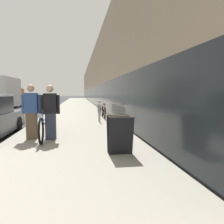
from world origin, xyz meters
The scene contains 10 objects.
sidewalk_slab centered at (5.21, 21.00, 0.08)m, with size 4.07×70.00×0.16m.
storefront_facade centered at (12.28, 29.00, 3.41)m, with size 10.01×70.00×6.84m.
tandem_bicycle centered at (4.35, 2.61, 0.56)m, with size 0.52×2.73×0.95m.
person_rider centered at (4.53, 2.27, 0.99)m, with size 0.56×0.22×1.66m.
person_bystander centered at (3.94, 2.45, 1.00)m, with size 0.57×0.22×1.67m.
bike_rack_hoop centered at (6.38, 6.07, 0.67)m, with size 0.05×0.60×0.84m.
cruiser_bike_nearest centered at (6.78, 7.60, 0.52)m, with size 0.52×1.74×0.85m.
cruiser_bike_middle centered at (6.76, 10.06, 0.52)m, with size 0.52×1.76×0.86m.
sandwich_board_sign centered at (6.32, 0.44, 0.61)m, with size 0.56×0.56×0.90m.
moving_truck centered at (-1.97, 18.71, 1.54)m, with size 2.41×7.12×3.06m.
Camera 1 is at (5.37, -4.52, 1.58)m, focal length 35.00 mm.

